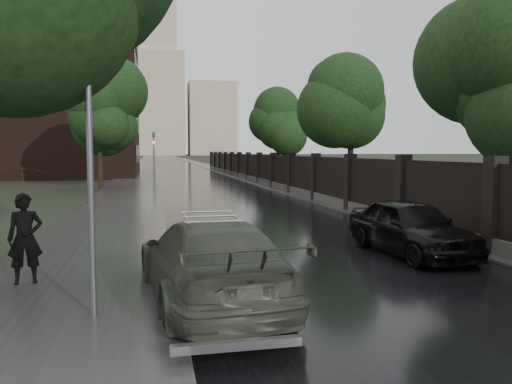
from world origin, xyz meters
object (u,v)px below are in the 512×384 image
at_px(car_right_near, 410,227).
at_px(pedestrian_umbrella, 23,189).
at_px(tree_right_c, 278,129).
at_px(volga_sedan, 210,261).
at_px(tree_right_b, 351,116).
at_px(traffic_light, 154,158).
at_px(lamp_post, 90,161).
at_px(tree_left_far, 99,116).

relative_size(car_right_near, pedestrian_umbrella, 1.58).
xyz_separation_m(tree_right_c, volga_sedan, (-10.91, -37.70, -4.16)).
relative_size(tree_right_b, volga_sedan, 1.29).
bearing_deg(traffic_light, tree_right_c, 51.82).
relative_size(volga_sedan, car_right_near, 1.21).
distance_m(tree_right_c, pedestrian_umbrella, 39.02).
distance_m(tree_right_c, lamp_post, 40.67).
bearing_deg(traffic_light, tree_right_b, -14.24).
xyz_separation_m(lamp_post, car_right_near, (7.80, 3.99, -1.90)).
distance_m(tree_right_b, car_right_near, 17.78).
bearing_deg(tree_right_b, volga_sedan, -118.99).
bearing_deg(traffic_light, pedestrian_umbrella, -97.19).
bearing_deg(volga_sedan, traffic_light, -93.30).
height_order(traffic_light, car_right_near, traffic_light).
distance_m(volga_sedan, car_right_near, 6.63).
relative_size(tree_right_c, lamp_post, 1.37).
bearing_deg(tree_right_c, volga_sedan, -106.15).
height_order(tree_right_c, volga_sedan, tree_right_c).
height_order(tree_left_far, traffic_light, tree_left_far).
xyz_separation_m(tree_left_far, traffic_light, (3.70, -5.01, -2.84)).
bearing_deg(tree_right_c, tree_left_far, -147.17).
height_order(tree_left_far, car_right_near, tree_left_far).
xyz_separation_m(lamp_post, volga_sedan, (1.99, 0.80, -1.88)).
bearing_deg(lamp_post, tree_right_c, 71.48).
xyz_separation_m(tree_left_far, car_right_near, (10.40, -24.51, -4.47)).
xyz_separation_m(tree_left_far, lamp_post, (2.60, -28.50, -2.57)).
distance_m(car_right_near, pedestrian_umbrella, 9.60).
distance_m(tree_right_b, pedestrian_umbrella, 23.37).
bearing_deg(volga_sedan, lamp_post, 16.46).
bearing_deg(tree_left_far, traffic_light, -53.53).
bearing_deg(traffic_light, volga_sedan, -87.76).
height_order(tree_left_far, tree_right_b, tree_left_far).
bearing_deg(tree_right_b, lamp_post, -122.18).
bearing_deg(tree_right_b, car_right_near, -107.15).
xyz_separation_m(lamp_post, traffic_light, (1.10, 23.49, -0.27)).
height_order(volga_sedan, car_right_near, volga_sedan).
bearing_deg(volga_sedan, pedestrian_umbrella, -29.42).
height_order(tree_right_b, car_right_near, tree_right_b).
height_order(lamp_post, volga_sedan, lamp_post).
xyz_separation_m(tree_right_b, tree_right_c, (0.00, 18.00, 0.00)).
bearing_deg(car_right_near, tree_right_b, 68.70).
distance_m(lamp_post, car_right_near, 8.97).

